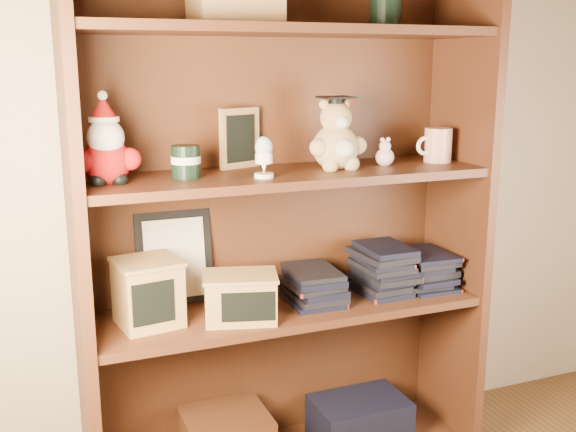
{
  "coord_description": "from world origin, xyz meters",
  "views": [
    {
      "loc": [
        -0.58,
        -0.45,
        1.25
      ],
      "look_at": [
        0.13,
        1.3,
        0.82
      ],
      "focal_mm": 42.0,
      "sensor_mm": 36.0,
      "label": 1
    }
  ],
  "objects_px": {
    "grad_teddy_bear": "(337,141)",
    "teacher_mug": "(437,145)",
    "bookcase": "(281,226)",
    "treats_box": "(148,292)"
  },
  "relations": [
    {
      "from": "grad_teddy_bear",
      "to": "teacher_mug",
      "type": "relative_size",
      "value": 1.8
    },
    {
      "from": "bookcase",
      "to": "teacher_mug",
      "type": "relative_size",
      "value": 13.4
    },
    {
      "from": "grad_teddy_bear",
      "to": "treats_box",
      "type": "xyz_separation_m",
      "value": [
        -0.56,
        0.01,
        -0.39
      ]
    },
    {
      "from": "bookcase",
      "to": "treats_box",
      "type": "bearing_deg",
      "value": -172.84
    },
    {
      "from": "teacher_mug",
      "to": "treats_box",
      "type": "distance_m",
      "value": 0.98
    },
    {
      "from": "teacher_mug",
      "to": "treats_box",
      "type": "height_order",
      "value": "teacher_mug"
    },
    {
      "from": "grad_teddy_bear",
      "to": "bookcase",
      "type": "bearing_deg",
      "value": 159.28
    },
    {
      "from": "bookcase",
      "to": "teacher_mug",
      "type": "bearing_deg",
      "value": -5.78
    },
    {
      "from": "bookcase",
      "to": "treats_box",
      "type": "height_order",
      "value": "bookcase"
    },
    {
      "from": "teacher_mug",
      "to": "bookcase",
      "type": "bearing_deg",
      "value": 174.22
    }
  ]
}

